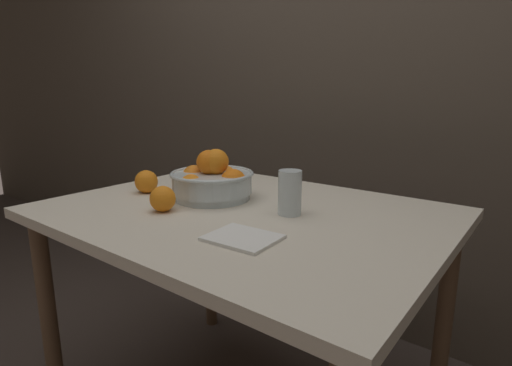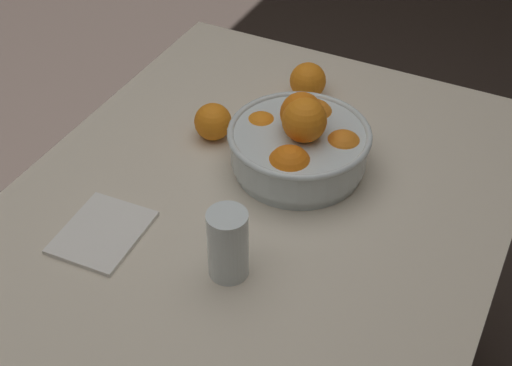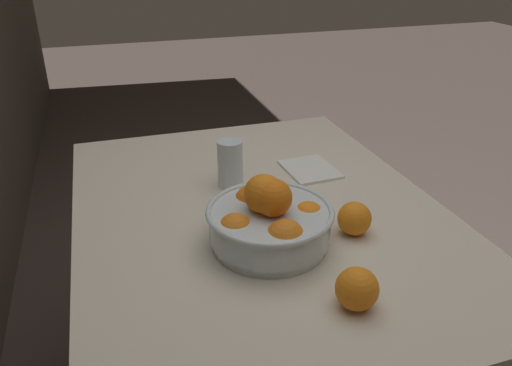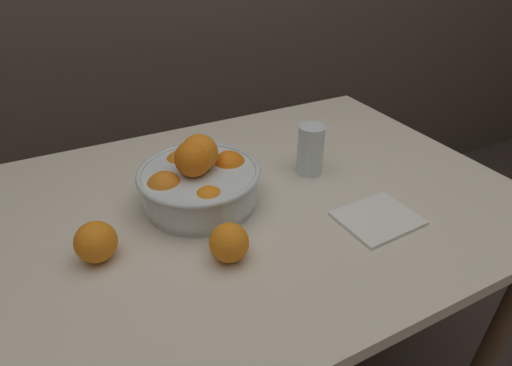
{
  "view_description": "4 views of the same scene",
  "coord_description": "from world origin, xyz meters",
  "px_view_note": "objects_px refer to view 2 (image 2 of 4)",
  "views": [
    {
      "loc": [
        0.71,
        -0.86,
        1.07
      ],
      "look_at": [
        0.0,
        0.06,
        0.81
      ],
      "focal_mm": 28.0,
      "sensor_mm": 36.0,
      "label": 1
    },
    {
      "loc": [
        0.81,
        0.42,
        1.59
      ],
      "look_at": [
        -0.02,
        0.01,
        0.8
      ],
      "focal_mm": 50.0,
      "sensor_mm": 36.0,
      "label": 2
    },
    {
      "loc": [
        -0.97,
        0.32,
        1.33
      ],
      "look_at": [
        -0.01,
        0.01,
        0.82
      ],
      "focal_mm": 35.0,
      "sensor_mm": 36.0,
      "label": 3
    },
    {
      "loc": [
        -0.36,
        -0.67,
        1.26
      ],
      "look_at": [
        -0.03,
        -0.01,
        0.78
      ],
      "focal_mm": 28.0,
      "sensor_mm": 36.0,
      "label": 4
    }
  ],
  "objects_px": {
    "fruit_bowl": "(300,143)",
    "orange_loose_near_bowl": "(213,122)",
    "juice_glass": "(228,246)",
    "orange_loose_front": "(308,81)"
  },
  "relations": [
    {
      "from": "orange_loose_near_bowl",
      "to": "orange_loose_front",
      "type": "distance_m",
      "value": 0.24
    },
    {
      "from": "juice_glass",
      "to": "fruit_bowl",
      "type": "bearing_deg",
      "value": -178.99
    },
    {
      "from": "juice_glass",
      "to": "orange_loose_front",
      "type": "xyz_separation_m",
      "value": [
        -0.52,
        -0.09,
        -0.02
      ]
    },
    {
      "from": "orange_loose_near_bowl",
      "to": "fruit_bowl",
      "type": "bearing_deg",
      "value": 86.16
    },
    {
      "from": "fruit_bowl",
      "to": "orange_loose_front",
      "type": "height_order",
      "value": "fruit_bowl"
    },
    {
      "from": "orange_loose_near_bowl",
      "to": "orange_loose_front",
      "type": "xyz_separation_m",
      "value": [
        -0.21,
        0.11,
        0.0
      ]
    },
    {
      "from": "orange_loose_near_bowl",
      "to": "orange_loose_front",
      "type": "height_order",
      "value": "orange_loose_front"
    },
    {
      "from": "fruit_bowl",
      "to": "juice_glass",
      "type": "xyz_separation_m",
      "value": [
        0.29,
        0.01,
        -0.0
      ]
    },
    {
      "from": "fruit_bowl",
      "to": "orange_loose_near_bowl",
      "type": "distance_m",
      "value": 0.19
    },
    {
      "from": "juice_glass",
      "to": "orange_loose_front",
      "type": "bearing_deg",
      "value": -170.45
    }
  ]
}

